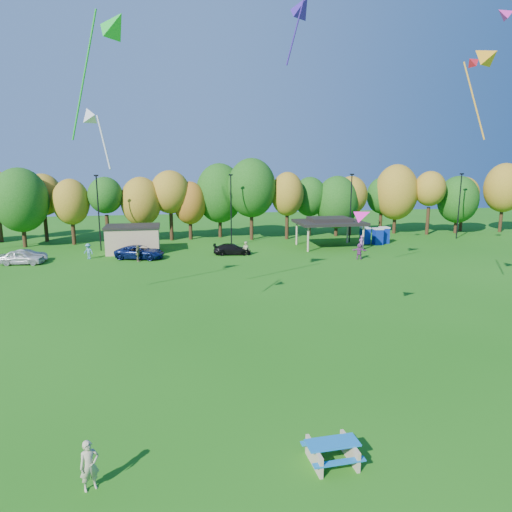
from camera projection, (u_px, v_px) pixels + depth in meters
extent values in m
plane|color=#19600F|center=(312.00, 410.00, 19.53)|extent=(160.00, 160.00, 0.00)
cylinder|color=black|center=(0.00, 227.00, 61.06)|extent=(0.50, 0.50, 4.12)
cylinder|color=black|center=(24.00, 233.00, 57.35)|extent=(0.50, 0.50, 3.56)
ellipsoid|color=#144C0F|center=(21.00, 200.00, 56.52)|extent=(6.62, 6.62, 8.00)
cylinder|color=black|center=(46.00, 228.00, 61.53)|extent=(0.50, 0.50, 3.79)
ellipsoid|color=olive|center=(43.00, 195.00, 60.65)|extent=(4.94, 4.94, 5.58)
cylinder|color=black|center=(73.00, 232.00, 59.21)|extent=(0.50, 0.50, 3.34)
ellipsoid|color=olive|center=(71.00, 202.00, 58.44)|extent=(4.61, 4.61, 5.88)
cylinder|color=black|center=(108.00, 229.00, 59.80)|extent=(0.50, 0.50, 3.82)
ellipsoid|color=#144C0F|center=(105.00, 195.00, 58.91)|extent=(4.43, 4.43, 4.73)
cylinder|color=black|center=(143.00, 230.00, 61.29)|extent=(0.50, 0.50, 3.25)
ellipsoid|color=olive|center=(141.00, 202.00, 60.54)|extent=(5.33, 5.33, 6.53)
cylinder|color=black|center=(171.00, 226.00, 62.48)|extent=(0.50, 0.50, 3.96)
ellipsoid|color=olive|center=(170.00, 192.00, 61.57)|extent=(5.31, 5.31, 5.82)
cylinder|color=black|center=(191.00, 229.00, 63.31)|extent=(0.50, 0.50, 3.05)
ellipsoid|color=#995914|center=(190.00, 203.00, 62.61)|extent=(4.54, 4.54, 5.87)
cylinder|color=black|center=(220.00, 224.00, 65.17)|extent=(0.50, 0.50, 3.77)
ellipsoid|color=#144C0F|center=(220.00, 193.00, 64.30)|extent=(6.69, 6.69, 8.35)
cylinder|color=black|center=(252.00, 224.00, 62.98)|extent=(0.50, 0.50, 4.28)
ellipsoid|color=#144C0F|center=(252.00, 188.00, 61.99)|extent=(6.64, 6.64, 8.01)
cylinder|color=black|center=(287.00, 226.00, 63.64)|extent=(0.50, 0.50, 3.76)
ellipsoid|color=olive|center=(287.00, 194.00, 62.76)|extent=(4.49, 4.49, 6.02)
cylinder|color=black|center=(309.00, 224.00, 66.35)|extent=(0.50, 0.50, 3.43)
ellipsoid|color=#144C0F|center=(310.00, 197.00, 65.55)|extent=(4.77, 4.77, 5.63)
cylinder|color=black|center=(336.00, 226.00, 66.27)|extent=(0.50, 0.50, 2.95)
ellipsoid|color=#144C0F|center=(337.00, 202.00, 65.59)|extent=(6.14, 6.14, 7.54)
cylinder|color=black|center=(350.00, 223.00, 67.08)|extent=(0.50, 0.50, 3.52)
ellipsoid|color=olive|center=(351.00, 195.00, 66.27)|extent=(4.78, 4.78, 5.53)
cylinder|color=black|center=(380.00, 221.00, 69.74)|extent=(0.50, 0.50, 3.39)
ellipsoid|color=#144C0F|center=(382.00, 195.00, 68.95)|extent=(4.54, 4.54, 5.46)
cylinder|color=black|center=(394.00, 221.00, 68.77)|extent=(0.50, 0.50, 3.72)
ellipsoid|color=olive|center=(396.00, 192.00, 67.91)|extent=(6.32, 6.32, 8.24)
cylinder|color=black|center=(428.00, 221.00, 67.64)|extent=(0.50, 0.50, 4.06)
ellipsoid|color=olive|center=(430.00, 189.00, 66.70)|extent=(4.50, 4.50, 5.13)
cylinder|color=black|center=(456.00, 223.00, 69.19)|extent=(0.50, 0.50, 3.05)
ellipsoid|color=#144C0F|center=(458.00, 199.00, 68.48)|extent=(5.97, 5.97, 7.05)
cylinder|color=black|center=(461.00, 220.00, 70.98)|extent=(0.50, 0.50, 3.55)
ellipsoid|color=olive|center=(463.00, 193.00, 70.16)|extent=(4.60, 4.60, 4.99)
cylinder|color=black|center=(501.00, 219.00, 70.18)|extent=(0.50, 0.50, 4.07)
ellipsoid|color=olive|center=(504.00, 188.00, 69.24)|extent=(5.83, 5.83, 7.42)
cylinder|color=black|center=(99.00, 214.00, 54.57)|extent=(0.16, 0.16, 9.00)
cube|color=black|center=(96.00, 175.00, 53.67)|extent=(0.50, 0.25, 0.18)
cylinder|color=black|center=(231.00, 211.00, 57.51)|extent=(0.16, 0.16, 9.00)
cube|color=black|center=(231.00, 175.00, 56.62)|extent=(0.50, 0.25, 0.18)
cylinder|color=black|center=(351.00, 209.00, 60.46)|extent=(0.16, 0.16, 9.00)
cube|color=black|center=(352.00, 174.00, 59.57)|extent=(0.50, 0.25, 0.18)
cylinder|color=black|center=(459.00, 207.00, 63.41)|extent=(0.16, 0.16, 9.00)
cube|color=black|center=(462.00, 174.00, 62.51)|extent=(0.50, 0.25, 0.18)
cube|color=tan|center=(133.00, 240.00, 53.97)|extent=(6.00, 4.00, 3.00)
cube|color=black|center=(132.00, 226.00, 53.65)|extent=(6.30, 4.30, 0.25)
cylinder|color=tan|center=(308.00, 239.00, 54.38)|extent=(0.24, 0.24, 3.00)
cylinder|color=tan|center=(363.00, 238.00, 55.67)|extent=(0.24, 0.24, 3.00)
cylinder|color=tan|center=(297.00, 233.00, 59.19)|extent=(0.24, 0.24, 3.00)
cylinder|color=tan|center=(348.00, 232.00, 60.48)|extent=(0.24, 0.24, 3.00)
cube|color=black|center=(329.00, 222.00, 57.10)|extent=(8.20, 6.20, 0.35)
cube|color=black|center=(329.00, 219.00, 57.02)|extent=(5.00, 3.50, 0.45)
cube|color=navy|center=(365.00, 236.00, 60.04)|extent=(1.10, 1.10, 2.00)
cube|color=silver|center=(365.00, 228.00, 59.82)|extent=(1.15, 1.15, 0.18)
cube|color=navy|center=(378.00, 237.00, 59.29)|extent=(1.10, 1.10, 2.00)
cube|color=silver|center=(378.00, 229.00, 59.07)|extent=(1.15, 1.15, 0.18)
cube|color=navy|center=(384.00, 236.00, 60.36)|extent=(1.10, 1.10, 2.00)
cube|color=silver|center=(384.00, 228.00, 60.14)|extent=(1.15, 1.15, 0.18)
cube|color=tan|center=(314.00, 456.00, 15.86)|extent=(0.18, 1.50, 0.74)
cube|color=tan|center=(350.00, 450.00, 16.15)|extent=(0.18, 1.50, 0.74)
cube|color=#156BBA|center=(332.00, 443.00, 15.92)|extent=(1.89, 0.84, 0.06)
cube|color=#156BBA|center=(339.00, 462.00, 15.38)|extent=(1.87, 0.33, 0.05)
cube|color=#156BBA|center=(325.00, 440.00, 16.60)|extent=(1.87, 0.33, 0.05)
imported|color=tan|center=(89.00, 466.00, 14.60)|extent=(0.73, 0.62, 1.70)
imported|color=silver|center=(22.00, 257.00, 47.67)|extent=(4.60, 2.30, 1.51)
imported|color=gray|center=(27.00, 256.00, 48.99)|extent=(4.12, 2.06, 1.30)
imported|color=#0D1B51|center=(140.00, 252.00, 50.47)|extent=(5.84, 3.98, 1.48)
imported|color=black|center=(232.00, 249.00, 52.86)|extent=(4.52, 2.30, 1.26)
imported|color=#9A9A6A|center=(246.00, 248.00, 52.37)|extent=(0.81, 0.55, 1.61)
imported|color=olive|center=(138.00, 253.00, 48.93)|extent=(0.70, 1.13, 1.79)
imported|color=teal|center=(88.00, 251.00, 50.32)|extent=(1.29, 1.08, 1.73)
imported|color=#A751AD|center=(361.00, 243.00, 55.51)|extent=(0.73, 0.55, 1.80)
imported|color=#8A3985|center=(359.00, 251.00, 50.18)|extent=(1.73, 1.14, 1.79)
cone|color=silver|center=(89.00, 114.00, 23.15)|extent=(1.38, 1.44, 1.13)
cylinder|color=silver|center=(104.00, 142.00, 24.22)|extent=(0.74, 0.97, 2.85)
cone|color=green|center=(115.00, 24.00, 25.77)|extent=(2.72, 2.61, 2.19)
cylinder|color=green|center=(84.00, 77.00, 24.87)|extent=(2.05, 1.58, 6.61)
cone|color=#391A92|center=(302.00, 6.00, 29.07)|extent=(2.28, 2.41, 1.93)
cylinder|color=#391A92|center=(295.00, 32.00, 28.36)|extent=(0.92, 1.26, 3.79)
cone|color=red|center=(475.00, 62.00, 41.55)|extent=(1.58, 1.33, 1.44)
cone|color=#EF0D9E|center=(364.00, 215.00, 27.18)|extent=(1.53, 1.42, 1.25)
cone|color=#CB218A|center=(503.00, 13.00, 33.66)|extent=(1.63, 1.46, 1.36)
cone|color=orange|center=(482.00, 56.00, 25.89)|extent=(1.86, 2.04, 1.67)
cylinder|color=orange|center=(474.00, 101.00, 27.74)|extent=(0.91, 1.65, 4.73)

